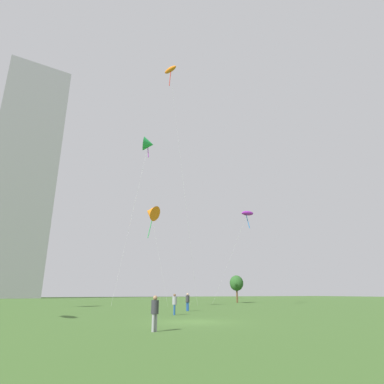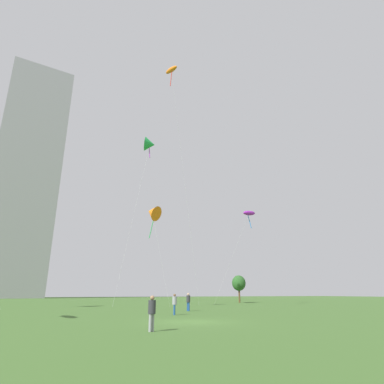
# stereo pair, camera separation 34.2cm
# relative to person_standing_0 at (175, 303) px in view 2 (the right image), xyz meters

# --- Properties ---
(ground) EXTENTS (280.00, 280.00, 0.00)m
(ground) POSITION_rel_person_standing_0_xyz_m (-1.06, -6.67, -0.97)
(ground) COLOR #3D6028
(person_standing_0) EXTENTS (0.37, 0.37, 1.68)m
(person_standing_0) POSITION_rel_person_standing_0_xyz_m (0.00, 0.00, 0.00)
(person_standing_0) COLOR #1E478C
(person_standing_0) RESTS_ON ground
(person_standing_1) EXTENTS (0.36, 0.36, 1.63)m
(person_standing_1) POSITION_rel_person_standing_0_xyz_m (-4.80, -10.96, -0.03)
(person_standing_1) COLOR gray
(person_standing_1) RESTS_ON ground
(person_standing_2) EXTENTS (0.39, 0.39, 1.73)m
(person_standing_2) POSITION_rel_person_standing_0_xyz_m (3.24, 5.28, 0.03)
(person_standing_2) COLOR #1E478C
(person_standing_2) RESTS_ON ground
(kite_flying_1) EXTENTS (4.96, 6.85, 14.14)m
(kite_flying_1) POSITION_rel_person_standing_0_xyz_m (16.96, 14.80, 12.62)
(kite_flying_1) COLOR silver
(kite_flying_1) RESTS_ON ground
(kite_flying_2) EXTENTS (4.46, 3.14, 14.12)m
(kite_flying_2) POSITION_rel_person_standing_0_xyz_m (2.01, 16.67, 11.82)
(kite_flying_2) COLOR silver
(kite_flying_2) RESTS_ON ground
(kite_flying_3) EXTENTS (5.03, 2.56, 24.85)m
(kite_flying_3) POSITION_rel_person_standing_0_xyz_m (1.29, 17.16, 22.72)
(kite_flying_3) COLOR silver
(kite_flying_3) RESTS_ON ground
(kite_flying_5) EXTENTS (7.74, 8.37, 35.48)m
(kite_flying_5) POSITION_rel_person_standing_0_xyz_m (3.06, 12.50, 33.49)
(kite_flying_5) COLOR silver
(kite_flying_5) RESTS_ON ground
(park_tree_1) EXTENTS (2.58, 2.58, 4.98)m
(park_tree_1) POSITION_rel_person_standing_0_xyz_m (22.45, 28.67, 2.55)
(park_tree_1) COLOR brown
(park_tree_1) RESTS_ON ground
(distant_highrise_1) EXTENTS (24.85, 19.58, 90.91)m
(distant_highrise_1) POSITION_rel_person_standing_0_xyz_m (-26.41, 104.53, 44.48)
(distant_highrise_1) COLOR #939399
(distant_highrise_1) RESTS_ON ground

